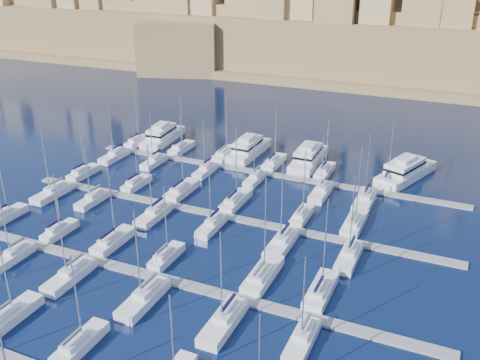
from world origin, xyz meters
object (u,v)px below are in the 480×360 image
at_px(motor_yacht_a, 162,135).
at_px(motor_yacht_d, 405,171).
at_px(motor_yacht_b, 248,148).
at_px(sailboat_2, 10,316).
at_px(motor_yacht_c, 308,157).

xyz_separation_m(motor_yacht_a, motor_yacht_d, (59.89, 0.77, 0.00)).
xyz_separation_m(motor_yacht_a, motor_yacht_b, (23.78, -0.05, 0.00)).
distance_m(sailboat_2, motor_yacht_b, 69.84).
bearing_deg(motor_yacht_d, motor_yacht_c, -178.57).
relative_size(motor_yacht_a, motor_yacht_c, 0.99).
bearing_deg(motor_yacht_a, motor_yacht_d, 0.73).
height_order(motor_yacht_a, motor_yacht_b, same).
xyz_separation_m(motor_yacht_a, motor_yacht_c, (38.52, 0.24, 0.00)).
bearing_deg(motor_yacht_a, sailboat_2, -74.63).
bearing_deg(motor_yacht_c, motor_yacht_a, -179.65).
height_order(sailboat_2, motor_yacht_a, sailboat_2).
relative_size(motor_yacht_a, motor_yacht_d, 0.90).
height_order(motor_yacht_b, motor_yacht_d, same).
bearing_deg(motor_yacht_c, motor_yacht_b, -178.89).
distance_m(motor_yacht_c, motor_yacht_d, 21.38).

